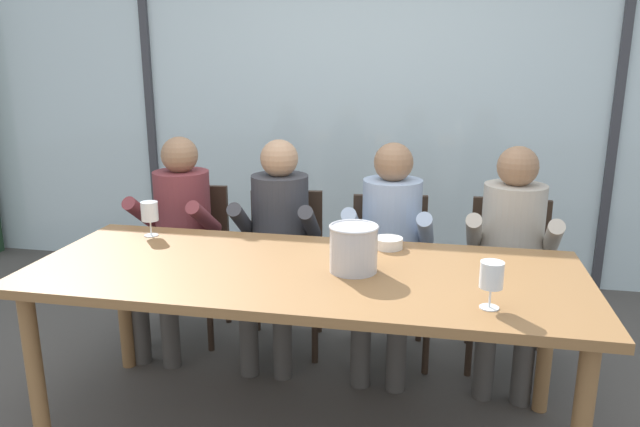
# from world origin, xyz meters

# --- Properties ---
(ground) EXTENTS (14.00, 14.00, 0.00)m
(ground) POSITION_xyz_m (0.00, 1.00, 0.00)
(ground) COLOR #4C4742
(window_glass_panel) EXTENTS (7.54, 0.03, 2.60)m
(window_glass_panel) POSITION_xyz_m (0.00, 2.07, 1.30)
(window_glass_panel) COLOR silver
(window_glass_panel) RESTS_ON ground
(window_mullion_left) EXTENTS (0.06, 0.06, 2.60)m
(window_mullion_left) POSITION_xyz_m (-1.70, 2.05, 1.30)
(window_mullion_left) COLOR #38383D
(window_mullion_left) RESTS_ON ground
(window_mullion_right) EXTENTS (0.06, 0.06, 2.60)m
(window_mullion_right) POSITION_xyz_m (1.70, 2.05, 1.30)
(window_mullion_right) COLOR #38383D
(window_mullion_right) RESTS_ON ground
(hillside_vineyard) EXTENTS (13.54, 2.40, 1.84)m
(hillside_vineyard) POSITION_xyz_m (0.00, 5.64, 0.92)
(hillside_vineyard) COLOR #568942
(hillside_vineyard) RESTS_ON ground
(dining_table) EXTENTS (2.34, 0.93, 0.77)m
(dining_table) POSITION_xyz_m (0.00, 0.00, 0.70)
(dining_table) COLOR olive
(dining_table) RESTS_ON ground
(chair_near_curtain) EXTENTS (0.47, 0.47, 0.89)m
(chair_near_curtain) POSITION_xyz_m (-0.91, 0.89, 0.52)
(chair_near_curtain) COLOR #332319
(chair_near_curtain) RESTS_ON ground
(chair_left_of_center) EXTENTS (0.50, 0.50, 0.89)m
(chair_left_of_center) POSITION_xyz_m (-0.31, 0.86, 0.52)
(chair_left_of_center) COLOR #332319
(chair_left_of_center) RESTS_ON ground
(chair_center) EXTENTS (0.49, 0.49, 0.89)m
(chair_center) POSITION_xyz_m (0.30, 0.86, 0.52)
(chair_center) COLOR #332319
(chair_center) RESTS_ON ground
(chair_right_of_center) EXTENTS (0.45, 0.45, 0.89)m
(chair_right_of_center) POSITION_xyz_m (0.94, 0.90, 0.52)
(chair_right_of_center) COLOR #332319
(chair_right_of_center) RESTS_ON ground
(person_maroon_top) EXTENTS (0.48, 0.62, 1.20)m
(person_maroon_top) POSITION_xyz_m (-0.91, 0.74, 0.69)
(person_maroon_top) COLOR brown
(person_maroon_top) RESTS_ON ground
(person_charcoal_jacket) EXTENTS (0.47, 0.62, 1.20)m
(person_charcoal_jacket) POSITION_xyz_m (-0.32, 0.74, 0.69)
(person_charcoal_jacket) COLOR #38383D
(person_charcoal_jacket) RESTS_ON ground
(person_pale_blue_shirt) EXTENTS (0.47, 0.62, 1.20)m
(person_pale_blue_shirt) POSITION_xyz_m (0.30, 0.74, 0.69)
(person_pale_blue_shirt) COLOR #9EB2D1
(person_pale_blue_shirt) RESTS_ON ground
(person_beige_jumper) EXTENTS (0.49, 0.63, 1.20)m
(person_beige_jumper) POSITION_xyz_m (0.93, 0.74, 0.69)
(person_beige_jumper) COLOR #B7AD9E
(person_beige_jumper) RESTS_ON ground
(ice_bucket_primary) EXTENTS (0.21, 0.21, 0.20)m
(ice_bucket_primary) POSITION_xyz_m (0.21, 0.01, 0.88)
(ice_bucket_primary) COLOR #B7B7BC
(ice_bucket_primary) RESTS_ON dining_table
(tasting_bowl) EXTENTS (0.13, 0.13, 0.05)m
(tasting_bowl) POSITION_xyz_m (0.33, 0.35, 0.80)
(tasting_bowl) COLOR silver
(tasting_bowl) RESTS_ON dining_table
(wine_glass_by_left_taster) EXTENTS (0.08, 0.08, 0.17)m
(wine_glass_by_left_taster) POSITION_xyz_m (0.74, -0.27, 0.89)
(wine_glass_by_left_taster) COLOR silver
(wine_glass_by_left_taster) RESTS_ON dining_table
(wine_glass_near_bucket) EXTENTS (0.08, 0.08, 0.17)m
(wine_glass_near_bucket) POSITION_xyz_m (-0.86, 0.31, 0.89)
(wine_glass_near_bucket) COLOR silver
(wine_glass_near_bucket) RESTS_ON dining_table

